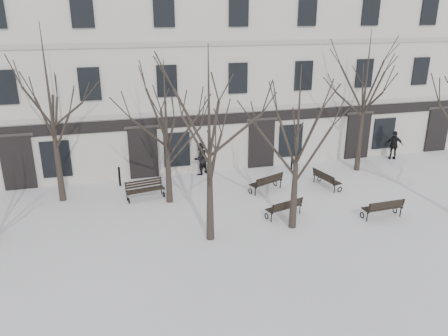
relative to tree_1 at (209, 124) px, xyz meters
name	(u,v)px	position (x,y,z in m)	size (l,w,h in m)	color
ground	(246,234)	(1.56, 0.01, -4.90)	(100.00, 100.00, 0.00)	silver
building	(186,67)	(1.56, 12.97, 0.61)	(40.40, 10.20, 11.40)	beige
tree_1	(209,124)	(0.00, 0.00, 0.00)	(5.49, 5.49, 7.85)	black
tree_2	(298,130)	(3.71, 0.07, -0.54)	(4.89, 4.89, 6.98)	black
tree_4	(49,94)	(-6.21, 5.79, 0.45)	(5.99, 5.99, 8.56)	black
tree_5	(166,116)	(-1.07, 4.19, -0.55)	(4.88, 4.88, 6.97)	black
tree_6	(366,85)	(10.41, 5.89, 0.15)	(5.66, 5.66, 8.09)	black
bench_1	(285,207)	(3.76, 1.11, -4.42)	(1.85, 1.09, 0.89)	black
bench_2	(383,208)	(8.04, -0.17, -4.39)	(1.90, 0.75, 0.94)	black
bench_3	(145,189)	(-2.20, 4.91, -4.39)	(1.97, 0.99, 0.95)	black
bench_4	(267,182)	(4.05, 4.20, -4.39)	(1.99, 1.35, 0.96)	black
bench_5	(326,179)	(7.31, 3.88, -4.41)	(0.98, 1.88, 0.91)	black
bollard_a	(119,176)	(-3.35, 6.99, -4.32)	(0.14, 0.14, 1.09)	black
bollard_b	(292,163)	(6.51, 6.63, -4.39)	(0.12, 0.12, 0.97)	black
pedestrian_b	(201,174)	(1.25, 7.62, -4.90)	(0.93, 0.72, 1.90)	black
pedestrian_c	(392,159)	(13.73, 7.10, -4.90)	(1.08, 0.45, 1.84)	black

